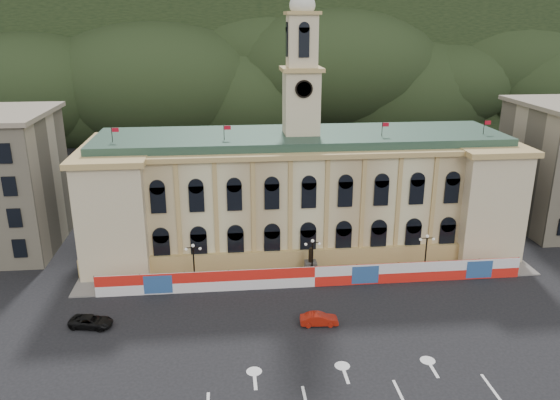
{
  "coord_description": "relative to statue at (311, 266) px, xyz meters",
  "views": [
    {
      "loc": [
        -9.93,
        -41.77,
        29.95
      ],
      "look_at": [
        -3.77,
        18.0,
        9.83
      ],
      "focal_mm": 35.0,
      "sensor_mm": 36.0,
      "label": 1
    }
  ],
  "objects": [
    {
      "name": "ground",
      "position": [
        0.0,
        -18.0,
        -1.19
      ],
      "size": [
        260.0,
        260.0,
        0.0
      ],
      "primitive_type": "plane",
      "color": "black",
      "rests_on": "ground"
    },
    {
      "name": "lane_markings",
      "position": [
        0.0,
        -23.0,
        -1.18
      ],
      "size": [
        26.0,
        10.0,
        0.02
      ],
      "primitive_type": null,
      "color": "white",
      "rests_on": "ground"
    },
    {
      "name": "hill_ridge",
      "position": [
        0.03,
        103.99,
        18.3
      ],
      "size": [
        230.0,
        80.0,
        64.0
      ],
      "color": "black",
      "rests_on": "ground"
    },
    {
      "name": "city_hall",
      "position": [
        0.0,
        9.63,
        6.66
      ],
      "size": [
        56.2,
        17.6,
        37.1
      ],
      "color": "beige",
      "rests_on": "ground"
    },
    {
      "name": "hoarding_fence",
      "position": [
        0.06,
        -2.93,
        0.06
      ],
      "size": [
        50.0,
        0.44,
        2.5
      ],
      "color": "red",
      "rests_on": "ground"
    },
    {
      "name": "pavement",
      "position": [
        0.0,
        -0.25,
        -1.11
      ],
      "size": [
        56.0,
        5.5,
        0.16
      ],
      "primitive_type": "cube",
      "color": "slate",
      "rests_on": "ground"
    },
    {
      "name": "statue",
      "position": [
        0.0,
        0.0,
        0.0
      ],
      "size": [
        1.4,
        1.4,
        3.72
      ],
      "color": "#595651",
      "rests_on": "ground"
    },
    {
      "name": "lamp_left",
      "position": [
        -14.0,
        -1.0,
        1.89
      ],
      "size": [
        1.96,
        0.44,
        5.15
      ],
      "color": "black",
      "rests_on": "ground"
    },
    {
      "name": "lamp_center",
      "position": [
        0.0,
        -1.0,
        1.89
      ],
      "size": [
        1.96,
        0.44,
        5.15
      ],
      "color": "black",
      "rests_on": "ground"
    },
    {
      "name": "lamp_right",
      "position": [
        14.0,
        -1.0,
        1.89
      ],
      "size": [
        1.96,
        0.44,
        5.15
      ],
      "color": "black",
      "rests_on": "ground"
    },
    {
      "name": "red_sedan",
      "position": [
        -0.91,
        -11.38,
        -0.55
      ],
      "size": [
        1.73,
        4.02,
        1.28
      ],
      "primitive_type": "imported",
      "rotation": [
        0.0,
        0.0,
        1.52
      ],
      "color": "#A51A0B",
      "rests_on": "ground"
    },
    {
      "name": "black_suv",
      "position": [
        -24.08,
        -9.39,
        -0.58
      ],
      "size": [
        3.81,
        5.21,
        1.22
      ],
      "primitive_type": "imported",
      "rotation": [
        0.0,
        0.0,
        1.36
      ],
      "color": "black",
      "rests_on": "ground"
    }
  ]
}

